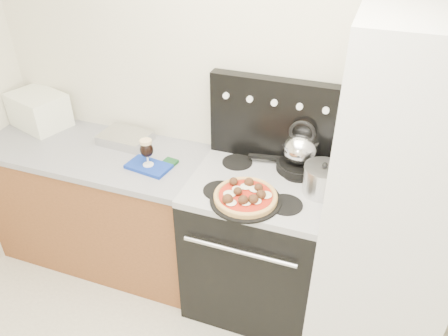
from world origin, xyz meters
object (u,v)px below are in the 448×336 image
at_px(base_cabinet, 103,207).
at_px(skillet, 298,166).
at_px(stove_body, 256,246).
at_px(pizza, 246,195).
at_px(beer_glass, 147,153).
at_px(tea_kettle, 301,146).
at_px(fridge, 394,208).
at_px(oven_mitt, 149,166).
at_px(toaster_oven, 39,110).
at_px(stock_pot, 323,181).
at_px(pizza_pan, 245,200).

relative_size(base_cabinet, skillet, 5.66).
distance_m(stove_body, pizza, 0.55).
xyz_separation_m(beer_glass, tea_kettle, (0.83, 0.26, 0.07)).
distance_m(fridge, oven_mitt, 1.36).
height_order(toaster_oven, oven_mitt, toaster_oven).
bearing_deg(oven_mitt, stove_body, 4.70).
bearing_deg(toaster_oven, stove_body, 11.07).
xyz_separation_m(oven_mitt, stock_pot, (1.00, 0.08, 0.08)).
distance_m(stove_body, toaster_oven, 1.72).
xyz_separation_m(fridge, tea_kettle, (-0.53, 0.23, 0.13)).
bearing_deg(base_cabinet, toaster_oven, 162.86).
distance_m(stove_body, tea_kettle, 0.69).
bearing_deg(stock_pot, tea_kettle, 132.19).
bearing_deg(tea_kettle, oven_mitt, -152.84).
relative_size(fridge, beer_glass, 11.13).
height_order(fridge, oven_mitt, fridge).
relative_size(oven_mitt, beer_glass, 1.49).
distance_m(base_cabinet, beer_glass, 0.73).
xyz_separation_m(beer_glass, pizza, (0.64, -0.13, -0.05)).
bearing_deg(oven_mitt, toaster_oven, 166.08).
height_order(fridge, pizza, fridge).
bearing_deg(stove_body, pizza_pan, -97.32).
distance_m(stove_body, skillet, 0.57).
bearing_deg(stove_body, beer_glass, -175.30).
bearing_deg(pizza_pan, tea_kettle, 63.12).
bearing_deg(pizza, fridge, 12.51).
bearing_deg(fridge, pizza, -167.49).
height_order(pizza_pan, stock_pot, stock_pot).
height_order(base_cabinet, pizza_pan, pizza_pan).
height_order(stove_body, beer_glass, beer_glass).
bearing_deg(skillet, pizza, -116.88).
height_order(oven_mitt, tea_kettle, tea_kettle).
height_order(base_cabinet, toaster_oven, toaster_oven).
bearing_deg(beer_glass, stove_body, 4.70).
xyz_separation_m(stove_body, skillet, (0.17, 0.20, 0.50)).
xyz_separation_m(skillet, tea_kettle, (0.00, 0.00, 0.13)).
bearing_deg(stock_pot, pizza, -149.61).
bearing_deg(pizza, tea_kettle, 63.12).
xyz_separation_m(fridge, stock_pot, (-0.37, 0.05, 0.04)).
distance_m(pizza, skillet, 0.44).
bearing_deg(stove_body, skillet, 49.54).
xyz_separation_m(pizza, skillet, (0.20, 0.39, -0.01)).
distance_m(pizza_pan, tea_kettle, 0.46).
height_order(beer_glass, tea_kettle, tea_kettle).
relative_size(base_cabinet, oven_mitt, 5.68).
bearing_deg(toaster_oven, stock_pot, 12.88).
distance_m(skillet, stock_pot, 0.25).
height_order(oven_mitt, skillet, skillet).
xyz_separation_m(beer_glass, pizza_pan, (0.64, -0.13, -0.08)).
bearing_deg(pizza, pizza_pan, -79.38).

